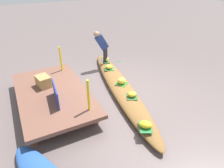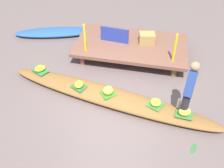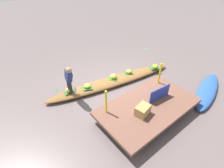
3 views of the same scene
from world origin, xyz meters
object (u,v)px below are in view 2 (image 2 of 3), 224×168
Objects in this scene: banana_bunch_1 at (156,102)px; banana_bunch_2 at (185,112)px; market_banner at (115,35)px; banana_bunch_0 at (79,84)px; banana_bunch_4 at (40,68)px; banana_bunch_3 at (108,90)px; vendor_boat at (109,97)px; water_bottle at (179,103)px; moored_boat at (56,32)px; produce_crate at (147,38)px; vendor_person at (190,87)px.

banana_bunch_2 reaches higher than banana_bunch_1.
market_banner is (-1.40, 2.17, 0.31)m from banana_bunch_1.
banana_bunch_0 is at bearing -98.85° from market_banner.
banana_bunch_3 is at bearing -14.16° from banana_bunch_4.
vendor_boat is 21.97× the size of water_bottle.
banana_bunch_2 is at bearing -10.40° from banana_bunch_3.
banana_bunch_2 is at bearing -44.06° from market_banner.
produce_crate is at bearing -26.38° from moored_boat.
vendor_person is at bearing -10.16° from banana_bunch_4.
banana_bunch_3 is at bearing 169.60° from banana_bunch_2.
banana_bunch_4 is (-3.07, 0.63, -0.00)m from banana_bunch_1.
market_banner reaches higher than banana_bunch_1.
vendor_person is at bearing -30.05° from water_bottle.
vendor_person is at bearing -51.34° from moored_boat.
vendor_person is 2.62m from produce_crate.
produce_crate is (2.59, 1.68, 0.24)m from banana_bunch_4.
vendor_boat is at bearing -64.56° from moored_boat.
banana_bunch_4 is at bearing -132.06° from market_banner.
moored_boat is 10.77× the size of water_bottle.
moored_boat is 5.10m from vendor_person.
banana_bunch_0 is 0.57× the size of produce_crate.
banana_bunch_0 is (-0.77, 0.07, 0.20)m from vendor_boat.
market_banner reaches higher than banana_bunch_0.
banana_bunch_3 is 2.28m from produce_crate.
banana_bunch_4 is (-3.70, 0.81, -0.03)m from banana_bunch_2.
banana_bunch_0 is 0.76m from banana_bunch_3.
market_banner reaches higher than moored_boat.
market_banner reaches higher than vendor_boat.
banana_bunch_0 reaches higher than vendor_boat.
vendor_person reaches higher than moored_boat.
banana_bunch_2 is 3.79m from banana_bunch_4.
market_banner is (-2.03, 2.21, -0.29)m from vendor_person.
water_bottle is at bearing -43.10° from market_banner.
vendor_boat is 21.70× the size of banana_bunch_3.
banana_bunch_0 is at bearing -74.50° from moored_boat.
vendor_boat is 1.93m from vendor_person.
vendor_person is 4.81× the size of water_bottle.
market_banner is (2.12, -0.65, 0.53)m from moored_boat.
banana_bunch_1 is 2.60m from market_banner.
water_bottle is 2.48m from produce_crate.
banana_bunch_4 is at bearing 177.39° from vendor_boat.
banana_bunch_3 reaches higher than banana_bunch_4.
produce_crate reaches higher than banana_bunch_1.
banana_bunch_1 is at bearing -7.06° from banana_bunch_3.
vendor_boat is 1.64m from water_bottle.
banana_bunch_3 is 0.57× the size of produce_crate.
moored_boat is 6.04× the size of produce_crate.
vendor_boat is 21.55× the size of banana_bunch_0.
water_bottle reaches higher than vendor_boat.
banana_bunch_0 is 0.88× the size of banana_bunch_4.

